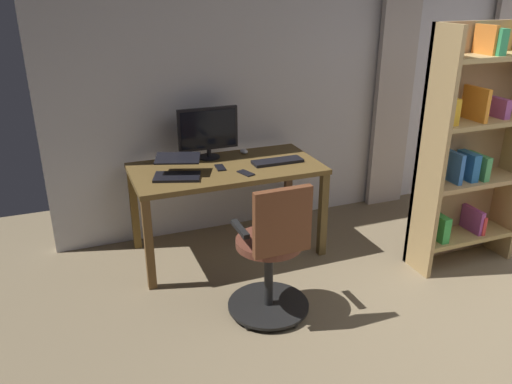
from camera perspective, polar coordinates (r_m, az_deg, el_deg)
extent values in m
cube|color=silver|center=(4.88, 9.92, 13.90)|extent=(5.39, 0.10, 2.80)
cube|color=#B9B0A9|center=(5.96, 25.89, 12.04)|extent=(0.37, 0.06, 2.50)
cube|color=#B9B0A9|center=(5.09, 15.37, 12.04)|extent=(0.39, 0.06, 2.50)
cube|color=brown|center=(4.03, -3.36, 2.64)|extent=(1.49, 0.75, 0.04)
cube|color=brown|center=(4.15, 7.53, -2.56)|extent=(0.06, 0.06, 0.71)
cube|color=brown|center=(3.73, -11.96, -5.83)|extent=(0.06, 0.06, 0.71)
cube|color=brown|center=(4.70, 3.63, 0.65)|extent=(0.06, 0.06, 0.71)
cube|color=brown|center=(4.34, -13.53, -1.87)|extent=(0.06, 0.06, 0.71)
cylinder|color=black|center=(3.58, 1.40, -12.55)|extent=(0.56, 0.56, 0.02)
sphere|color=black|center=(3.68, 5.15, -11.83)|extent=(0.05, 0.05, 0.05)
sphere|color=black|center=(3.80, 1.03, -10.52)|extent=(0.05, 0.05, 0.05)
sphere|color=black|center=(3.65, -2.65, -12.17)|extent=(0.05, 0.05, 0.05)
sphere|color=black|center=(3.41, -0.89, -14.85)|extent=(0.05, 0.05, 0.05)
sphere|color=black|center=(3.44, 4.32, -14.60)|extent=(0.05, 0.05, 0.05)
cylinder|color=black|center=(3.46, 1.43, -9.42)|extent=(0.06, 0.06, 0.46)
cylinder|color=brown|center=(3.33, 1.47, -5.69)|extent=(0.45, 0.45, 0.05)
cube|color=brown|center=(3.06, 3.01, -3.37)|extent=(0.37, 0.05, 0.43)
cube|color=black|center=(3.20, -1.80, -4.18)|extent=(0.04, 0.24, 0.03)
cube|color=black|center=(3.35, 4.64, -3.03)|extent=(0.04, 0.24, 0.03)
cylinder|color=black|center=(4.24, -5.29, 3.95)|extent=(0.18, 0.18, 0.01)
cylinder|color=black|center=(4.23, -5.31, 4.42)|extent=(0.04, 0.04, 0.06)
cube|color=black|center=(4.17, -5.42, 7.11)|extent=(0.50, 0.03, 0.35)
cube|color=black|center=(4.16, -5.36, 7.05)|extent=(0.46, 0.01, 0.31)
cube|color=black|center=(4.10, 2.44, 3.47)|extent=(0.41, 0.14, 0.02)
cube|color=black|center=(3.81, -8.87, 1.71)|extent=(0.39, 0.30, 0.02)
cube|color=black|center=(3.87, -8.81, 3.79)|extent=(0.38, 0.30, 0.04)
ellipsoid|color=silver|center=(4.33, -1.37, 4.61)|extent=(0.06, 0.10, 0.04)
cube|color=black|center=(3.86, -1.16, 2.15)|extent=(0.11, 0.16, 0.01)
cube|color=black|center=(3.98, -4.05, 2.76)|extent=(0.08, 0.15, 0.01)
cube|color=tan|center=(3.88, 19.12, 3.67)|extent=(0.04, 0.30, 1.85)
cube|color=tan|center=(4.24, 22.23, 4.75)|extent=(0.85, 0.04, 1.85)
cube|color=tan|center=(4.40, 22.07, -4.42)|extent=(0.77, 0.30, 0.04)
cube|color=tan|center=(4.22, 22.96, 1.22)|extent=(0.77, 0.30, 0.04)
cube|color=tan|center=(4.09, 23.93, 7.28)|extent=(0.77, 0.30, 0.04)
cube|color=tan|center=(4.01, 24.98, 13.66)|extent=(0.77, 0.30, 0.04)
cube|color=green|center=(4.18, 19.68, -3.62)|extent=(0.07, 0.24, 0.20)
cube|color=#49A35D|center=(4.22, 23.65, 2.70)|extent=(0.05, 0.23, 0.19)
cube|color=gold|center=(3.85, 20.67, 8.61)|extent=(0.07, 0.20, 0.19)
cube|color=#A14495|center=(4.41, 23.16, -2.86)|extent=(0.04, 0.22, 0.19)
cube|color=#3770C2|center=(4.05, 21.30, 2.65)|extent=(0.04, 0.19, 0.23)
cube|color=#A24E95|center=(4.18, 25.63, 8.56)|extent=(0.06, 0.19, 0.14)
cube|color=orange|center=(3.94, 24.42, 15.36)|extent=(0.03, 0.20, 0.20)
cube|color=#D73937|center=(4.43, 23.34, -3.06)|extent=(0.03, 0.23, 0.15)
cube|color=#296CB1|center=(4.15, 22.71, 2.73)|extent=(0.07, 0.19, 0.21)
cube|color=orange|center=(4.01, 23.41, 9.12)|extent=(0.03, 0.26, 0.24)
cube|color=#32985E|center=(3.97, 24.80, 15.18)|extent=(0.07, 0.26, 0.18)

